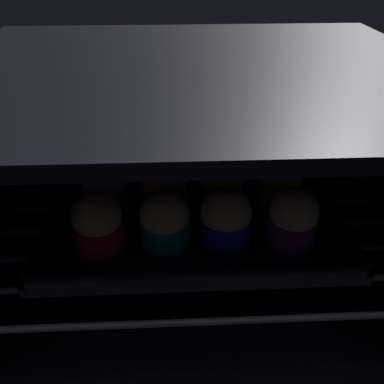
% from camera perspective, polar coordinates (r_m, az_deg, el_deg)
% --- Properties ---
extents(oven_cavity, '(0.59, 0.47, 0.37)m').
position_cam_1_polar(oven_cavity, '(0.60, -0.16, 1.68)').
color(oven_cavity, black).
rests_on(oven_cavity, ground).
extents(oven_rack, '(0.55, 0.42, 0.01)m').
position_cam_1_polar(oven_rack, '(0.58, 0.04, -3.38)').
color(oven_rack, '#42424C').
rests_on(oven_rack, oven_cavity).
extents(baking_tray, '(0.40, 0.32, 0.02)m').
position_cam_1_polar(baking_tray, '(0.58, 0.00, -2.07)').
color(baking_tray, black).
rests_on(baking_tray, oven_rack).
extents(muffin_row0_col0, '(0.06, 0.06, 0.08)m').
position_cam_1_polar(muffin_row0_col0, '(0.50, -13.31, -4.18)').
color(muffin_row0_col0, red).
rests_on(muffin_row0_col0, baking_tray).
extents(muffin_row0_col1, '(0.06, 0.06, 0.07)m').
position_cam_1_polar(muffin_row0_col1, '(0.49, -3.96, -4.00)').
color(muffin_row0_col1, '#0C8C84').
rests_on(muffin_row0_col1, baking_tray).
extents(muffin_row0_col2, '(0.06, 0.06, 0.07)m').
position_cam_1_polar(muffin_row0_col2, '(0.50, 4.91, -3.58)').
color(muffin_row0_col2, '#1928B7').
rests_on(muffin_row0_col2, baking_tray).
extents(muffin_row0_col3, '(0.06, 0.06, 0.07)m').
position_cam_1_polar(muffin_row0_col3, '(0.51, 14.28, -3.49)').
color(muffin_row0_col3, '#7A238C').
rests_on(muffin_row0_col3, baking_tray).
extents(muffin_row1_col0, '(0.07, 0.07, 0.09)m').
position_cam_1_polar(muffin_row1_col0, '(0.57, -12.29, 1.36)').
color(muffin_row1_col0, '#0C8C84').
rests_on(muffin_row1_col0, baking_tray).
extents(muffin_row1_col1, '(0.07, 0.07, 0.07)m').
position_cam_1_polar(muffin_row1_col1, '(0.56, -4.06, 0.89)').
color(muffin_row1_col1, '#0C8C84').
rests_on(muffin_row1_col1, baking_tray).
extents(muffin_row1_col2, '(0.06, 0.06, 0.08)m').
position_cam_1_polar(muffin_row1_col2, '(0.56, 4.28, 1.37)').
color(muffin_row1_col2, red).
rests_on(muffin_row1_col2, baking_tray).
extents(muffin_row1_col3, '(0.07, 0.07, 0.08)m').
position_cam_1_polar(muffin_row1_col3, '(0.58, 12.33, 1.54)').
color(muffin_row1_col3, silver).
rests_on(muffin_row1_col3, baking_tray).
extents(muffin_row2_col0, '(0.07, 0.07, 0.08)m').
position_cam_1_polar(muffin_row2_col0, '(0.64, -11.59, 4.92)').
color(muffin_row2_col0, '#1928B7').
rests_on(muffin_row2_col0, baking_tray).
extents(muffin_row2_col1, '(0.06, 0.06, 0.08)m').
position_cam_1_polar(muffin_row2_col1, '(0.63, -4.19, 5.12)').
color(muffin_row2_col1, red).
rests_on(muffin_row2_col1, baking_tray).
extents(muffin_row2_col2, '(0.06, 0.06, 0.07)m').
position_cam_1_polar(muffin_row2_col2, '(0.63, 3.02, 5.20)').
color(muffin_row2_col2, silver).
rests_on(muffin_row2_col2, baking_tray).
extents(muffin_row2_col3, '(0.06, 0.06, 0.08)m').
position_cam_1_polar(muffin_row2_col3, '(0.65, 10.19, 5.58)').
color(muffin_row2_col3, '#7A238C').
rests_on(muffin_row2_col3, baking_tray).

